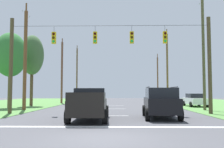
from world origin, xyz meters
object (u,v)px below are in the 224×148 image
utility_pole_near_left (158,77)px  utility_pole_distant_right (62,72)px  suv_black (161,102)px  distant_car_crossing_white (195,100)px  overhead_signal_span (110,60)px  utility_pole_mid_right (203,51)px  pickup_truck (89,104)px  utility_pole_far_left (25,58)px  tree_roadside_far_right (10,55)px  utility_pole_distant_left (77,73)px  tree_roadside_left (32,55)px  utility_pole_far_right (167,66)px

utility_pole_near_left → utility_pole_distant_right: bearing=-140.4°
suv_black → distant_car_crossing_white: bearing=65.1°
overhead_signal_span → distant_car_crossing_white: (9.59, 9.95, -3.47)m
utility_pole_mid_right → utility_pole_near_left: bearing=90.0°
pickup_truck → utility_pole_far_left: utility_pole_far_left is taller
distant_car_crossing_white → tree_roadside_far_right: 21.29m
utility_pole_distant_left → tree_roadside_left: (-2.18, -20.94, 0.60)m
utility_pole_mid_right → utility_pole_far_right: size_ratio=1.00×
utility_pole_mid_right → utility_pole_far_right: bearing=91.9°
utility_pole_mid_right → tree_roadside_far_right: utility_pole_mid_right is taller
utility_pole_near_left → utility_pole_distant_right: utility_pole_distant_right is taller
distant_car_crossing_white → utility_pole_distant_left: (-17.26, 21.76, 4.77)m
distant_car_crossing_white → utility_pole_far_left: bearing=-161.3°
pickup_truck → utility_pole_near_left: size_ratio=0.58×
suv_black → utility_pole_distant_left: 36.97m
utility_pole_near_left → tree_roadside_far_right: (-19.59, -24.97, 1.02)m
pickup_truck → tree_roadside_left: 18.33m
utility_pole_mid_right → utility_pole_distant_right: 21.89m
distant_car_crossing_white → utility_pole_near_left: 22.33m
tree_roadside_far_right → tree_roadside_left: bearing=74.2°
pickup_truck → utility_pole_distant_right: (-6.70, 22.78, 3.80)m
suv_black → utility_pole_mid_right: size_ratio=0.43×
overhead_signal_span → tree_roadside_far_right: size_ratio=1.98×
overhead_signal_span → tree_roadside_far_right: (-10.92, 6.96, 1.43)m
utility_pole_mid_right → utility_pole_distant_left: size_ratio=1.02×
tree_roadside_far_right → tree_roadside_left: (1.08, 3.81, 0.47)m
distant_car_crossing_white → utility_pole_mid_right: 7.73m
pickup_truck → distant_car_crossing_white: bearing=53.5°
pickup_truck → utility_pole_mid_right: size_ratio=0.48×
overhead_signal_span → utility_pole_distant_right: utility_pole_distant_right is taller
overhead_signal_span → utility_pole_distant_right: size_ratio=1.64×
distant_car_crossing_white → utility_pole_far_left: utility_pole_far_left is taller
suv_black → tree_roadside_left: 19.98m
utility_pole_mid_right → tree_roadside_left: bearing=159.8°
pickup_truck → utility_pole_far_left: 11.71m
pickup_truck → utility_pole_far_right: bearing=68.5°
utility_pole_far_right → tree_roadside_left: bearing=-155.1°
utility_pole_far_left → utility_pole_distant_left: 27.79m
pickup_truck → suv_black: size_ratio=1.11×
utility_pole_mid_right → tree_roadside_far_right: bearing=171.2°
overhead_signal_span → utility_pole_near_left: utility_pole_near_left is taller
distant_car_crossing_white → utility_pole_distant_left: bearing=128.4°
utility_pole_far_left → tree_roadside_far_right: (-2.70, 3.02, 0.77)m
overhead_signal_span → utility_pole_near_left: (8.68, 31.93, 0.40)m
utility_pole_near_left → pickup_truck: bearing=-105.0°
pickup_truck → utility_pole_far_right: (9.30, 23.61, 4.66)m
suv_black → distant_car_crossing_white: (6.15, 13.21, -0.27)m
tree_roadside_left → pickup_truck: bearing=-60.2°
utility_pole_mid_right → utility_pole_distant_right: bearing=139.0°
utility_pole_distant_right → pickup_truck: bearing=-73.6°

